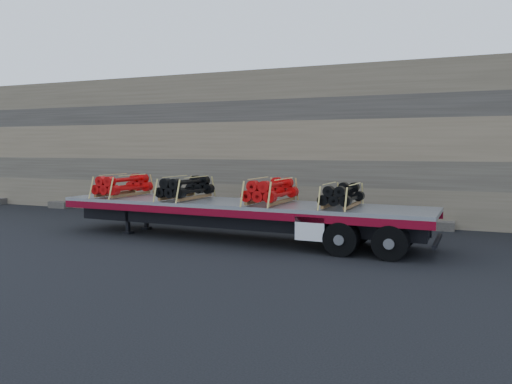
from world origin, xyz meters
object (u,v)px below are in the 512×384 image
(bundle_midfront, at_px, (186,188))
(bundle_midrear, at_px, (271,191))
(trailer, at_px, (237,221))
(bundle_front, at_px, (123,186))
(bundle_rear, at_px, (342,196))

(bundle_midfront, bearing_deg, bundle_midrear, 0.00)
(trailer, height_order, bundle_front, bundle_front)
(bundle_midrear, relative_size, bundle_rear, 1.14)
(bundle_midrear, bearing_deg, trailer, 180.00)
(trailer, xyz_separation_m, bundle_midrear, (1.34, -0.05, 1.12))
(bundle_front, xyz_separation_m, bundle_rear, (9.06, -0.35, -0.05))
(trailer, xyz_separation_m, bundle_rear, (3.89, -0.15, 1.07))
(bundle_midrear, height_order, bundle_rear, bundle_midrear)
(bundle_front, relative_size, bundle_midfront, 1.01)
(trailer, relative_size, bundle_midfront, 5.93)
(trailer, distance_m, bundle_midfront, 2.45)
(bundle_midfront, bearing_deg, trailer, 0.00)
(trailer, bearing_deg, bundle_midfront, -180.00)
(bundle_front, distance_m, bundle_midfront, 3.00)
(bundle_front, xyz_separation_m, bundle_midrear, (6.52, -0.25, 0.00))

